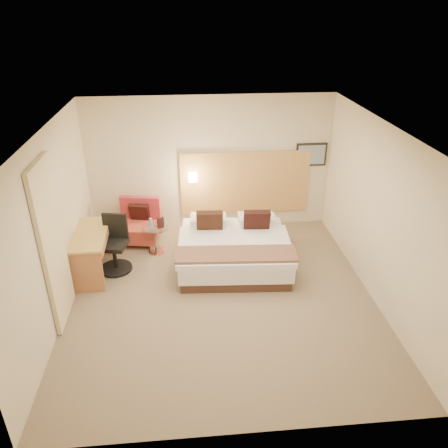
{
  "coord_description": "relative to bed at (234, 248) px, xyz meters",
  "views": [
    {
      "loc": [
        -0.48,
        -5.67,
        4.24
      ],
      "look_at": [
        0.1,
        0.65,
        0.98
      ],
      "focal_mm": 35.0,
      "sensor_mm": 36.0,
      "label": 1
    }
  ],
  "objects": [
    {
      "name": "desk",
      "position": [
        -2.42,
        -0.09,
        0.3
      ],
      "size": [
        0.59,
        1.25,
        0.78
      ],
      "color": "tan",
      "rests_on": "floor"
    },
    {
      "name": "menu_folder",
      "position": [
        -1.29,
        0.49,
        0.32
      ],
      "size": [
        0.13,
        0.08,
        0.21
      ],
      "primitive_type": "cube",
      "rotation": [
        0.0,
        0.0,
        0.31
      ],
      "color": "#3B1A18",
      "rests_on": "side_table"
    },
    {
      "name": "wall_front",
      "position": [
        -0.31,
        -3.5,
        1.04
      ],
      "size": [
        4.8,
        0.02,
        2.7
      ],
      "primitive_type": "cube",
      "color": "beige",
      "rests_on": "floor"
    },
    {
      "name": "wall_back",
      "position": [
        -0.31,
        1.52,
        1.04
      ],
      "size": [
        4.8,
        0.02,
        2.7
      ],
      "primitive_type": "cube",
      "color": "beige",
      "rests_on": "floor"
    },
    {
      "name": "lamp_arm",
      "position": [
        -0.66,
        1.43,
        0.84
      ],
      "size": [
        0.02,
        0.12,
        0.02
      ],
      "primitive_type": "cylinder",
      "rotation": [
        1.57,
        0.0,
        0.0
      ],
      "color": "silver",
      "rests_on": "wall_back"
    },
    {
      "name": "bottle_a",
      "position": [
        -1.47,
        0.5,
        0.31
      ],
      "size": [
        0.07,
        0.07,
        0.19
      ],
      "primitive_type": "cylinder",
      "rotation": [
        0.0,
        0.0,
        0.31
      ],
      "color": "#8EC0DC",
      "rests_on": "side_table"
    },
    {
      "name": "art_canvas",
      "position": [
        1.71,
        1.47,
        1.19
      ],
      "size": [
        0.54,
        0.01,
        0.39
      ],
      "primitive_type": "cube",
      "color": "#758CA1",
      "rests_on": "wall_back"
    },
    {
      "name": "desk_chair",
      "position": [
        -2.08,
        0.01,
        0.1
      ],
      "size": [
        0.66,
        0.66,
        0.99
      ],
      "color": "black",
      "rests_on": "floor"
    },
    {
      "name": "curtain",
      "position": [
        -2.67,
        -1.24,
        0.91
      ],
      "size": [
        0.06,
        0.9,
        2.42
      ],
      "primitive_type": "cube",
      "color": "beige",
      "rests_on": "wall_left"
    },
    {
      "name": "ceiling",
      "position": [
        -0.31,
        -0.99,
        2.4
      ],
      "size": [
        4.8,
        5.0,
        0.02
      ],
      "primitive_type": "cube",
      "color": "white",
      "rests_on": "floor"
    },
    {
      "name": "side_table",
      "position": [
        -1.39,
        0.51,
        -0.01
      ],
      "size": [
        0.59,
        0.59,
        0.52
      ],
      "color": "silver",
      "rests_on": "floor"
    },
    {
      "name": "bed",
      "position": [
        0.0,
        0.0,
        0.0
      ],
      "size": [
        2.03,
        1.99,
        0.94
      ],
      "color": "#412820",
      "rests_on": "floor"
    },
    {
      "name": "lamp_shade",
      "position": [
        -0.66,
        1.37,
        0.84
      ],
      "size": [
        0.15,
        0.15,
        0.15
      ],
      "primitive_type": "cube",
      "color": "#FFEDC6",
      "rests_on": "wall_back"
    },
    {
      "name": "lounge_chair",
      "position": [
        -1.75,
        1.01,
        0.03
      ],
      "size": [
        0.89,
        0.81,
        0.83
      ],
      "color": "tan",
      "rests_on": "floor"
    },
    {
      "name": "floor",
      "position": [
        -0.31,
        -0.99,
        -0.32
      ],
      "size": [
        4.8,
        5.0,
        0.02
      ],
      "primitive_type": "cube",
      "color": "#776650",
      "rests_on": "ground"
    },
    {
      "name": "headboard_panel",
      "position": [
        0.39,
        1.48,
        0.64
      ],
      "size": [
        2.6,
        0.04,
        1.3
      ],
      "primitive_type": "cube",
      "color": "tan",
      "rests_on": "wall_back"
    },
    {
      "name": "art_frame",
      "position": [
        1.71,
        1.49,
        1.19
      ],
      "size": [
        0.62,
        0.03,
        0.47
      ],
      "primitive_type": "cube",
      "color": "black",
      "rests_on": "wall_back"
    },
    {
      "name": "wall_left",
      "position": [
        -2.72,
        -0.99,
        1.04
      ],
      "size": [
        0.02,
        5.0,
        2.7
      ],
      "primitive_type": "cube",
      "color": "beige",
      "rests_on": "floor"
    },
    {
      "name": "wall_right",
      "position": [
        2.1,
        -0.99,
        1.04
      ],
      "size": [
        0.02,
        5.0,
        2.7
      ],
      "primitive_type": "cube",
      "color": "beige",
      "rests_on": "floor"
    }
  ]
}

